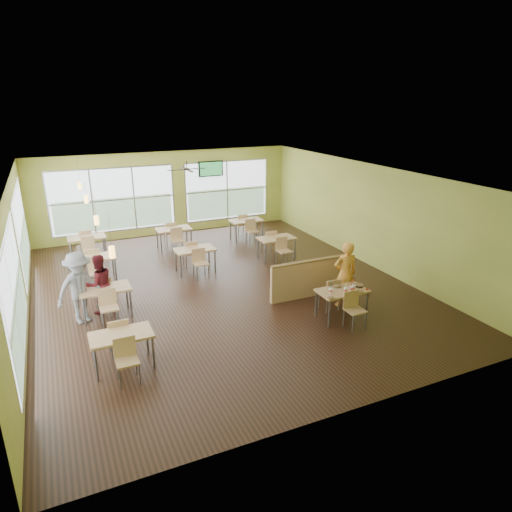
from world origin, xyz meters
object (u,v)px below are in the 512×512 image
(man_plaid, at_px, (345,274))
(main_table, at_px, (342,294))
(food_basket, at_px, (359,285))
(half_wall_divider, at_px, (311,278))

(man_plaid, bearing_deg, main_table, 59.01)
(main_table, relative_size, man_plaid, 0.88)
(food_basket, bearing_deg, man_plaid, 89.82)
(half_wall_divider, relative_size, man_plaid, 1.39)
(main_table, xyz_separation_m, man_plaid, (0.49, 0.59, 0.23))
(man_plaid, relative_size, food_basket, 7.24)
(main_table, bearing_deg, half_wall_divider, 90.00)
(main_table, distance_m, man_plaid, 0.80)
(main_table, relative_size, food_basket, 6.38)
(half_wall_divider, distance_m, man_plaid, 1.04)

